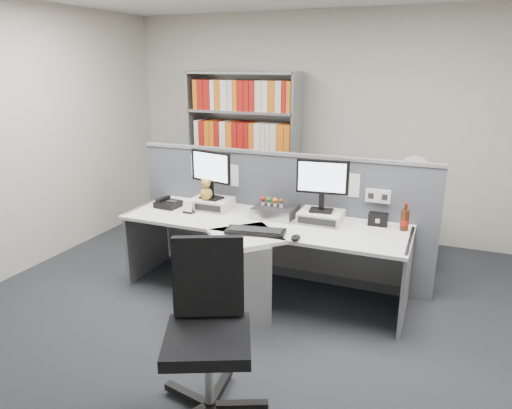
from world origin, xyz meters
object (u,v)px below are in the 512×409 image
at_px(shelving_unit, 244,155).
at_px(filing_cabinet, 408,234).
at_px(desk_fan, 415,174).
at_px(speaker, 378,219).
at_px(keyboard, 256,231).
at_px(desktop_pc, 275,211).
at_px(desk_calendar, 189,208).
at_px(monitor_left, 211,170).
at_px(desk, 254,256).
at_px(office_chair, 208,325).
at_px(monitor_right, 322,181).
at_px(mouse, 296,238).
at_px(cola_bottle, 405,220).
at_px(desk_phone, 168,204).

distance_m(shelving_unit, filing_cabinet, 2.24).
bearing_deg(desk_fan, speaker, -103.27).
height_order(keyboard, desk_fan, desk_fan).
relative_size(shelving_unit, desk_fan, 4.04).
bearing_deg(desktop_pc, desk_calendar, -164.75).
bearing_deg(filing_cabinet, speaker, -103.26).
relative_size(monitor_left, speaker, 2.81).
bearing_deg(desk, desk_fan, 49.38).
bearing_deg(office_chair, filing_cabinet, 70.71).
xyz_separation_m(desk_fan, office_chair, (-0.95, -2.72, -0.44)).
bearing_deg(keyboard, shelving_unit, 116.23).
relative_size(monitor_left, desktop_pc, 1.25).
distance_m(monitor_right, shelving_unit, 2.03).
relative_size(mouse, shelving_unit, 0.06).
height_order(cola_bottle, filing_cabinet, cola_bottle).
bearing_deg(desk_fan, mouse, -116.82).
xyz_separation_m(desk_phone, office_chair, (1.28, -1.57, -0.19)).
distance_m(filing_cabinet, office_chair, 2.89).
bearing_deg(desk_calendar, monitor_right, 9.83).
xyz_separation_m(keyboard, cola_bottle, (1.15, 0.54, 0.07)).
relative_size(mouse, cola_bottle, 0.48).
bearing_deg(desk_phone, monitor_right, 4.79).
distance_m(monitor_left, desk_phone, 0.56).
bearing_deg(shelving_unit, desk_phone, -94.63).
bearing_deg(mouse, desk_fan, 63.18).
bearing_deg(cola_bottle, filing_cabinet, 90.56).
bearing_deg(cola_bottle, mouse, -143.61).
distance_m(cola_bottle, office_chair, 2.02).
bearing_deg(shelving_unit, desk_fan, -12.08).
bearing_deg(cola_bottle, shelving_unit, 146.33).
height_order(monitor_left, mouse, monitor_left).
relative_size(desk, monitor_left, 5.52).
height_order(desktop_pc, cola_bottle, cola_bottle).
distance_m(monitor_right, mouse, 0.63).
height_order(desktop_pc, desk_fan, desk_fan).
xyz_separation_m(desktop_pc, mouse, (0.36, -0.52, -0.03)).
height_order(desk, desktop_pc, desktop_pc).
bearing_deg(desk_phone, desktop_pc, 6.90).
xyz_separation_m(keyboard, desk_calendar, (-0.80, 0.27, 0.04)).
xyz_separation_m(keyboard, filing_cabinet, (1.14, 1.50, -0.39)).
bearing_deg(monitor_right, speaker, 12.04).
xyz_separation_m(desktop_pc, office_chair, (0.19, -1.71, -0.20)).
height_order(mouse, filing_cabinet, mouse).
xyz_separation_m(desk_phone, speaker, (2.01, 0.23, 0.02)).
bearing_deg(keyboard, filing_cabinet, 52.75).
distance_m(keyboard, mouse, 0.37).
xyz_separation_m(desk_phone, desk_calendar, (0.29, -0.09, 0.02)).
height_order(desktop_pc, filing_cabinet, desktop_pc).
height_order(desktop_pc, shelving_unit, shelving_unit).
bearing_deg(office_chair, cola_bottle, 61.39).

